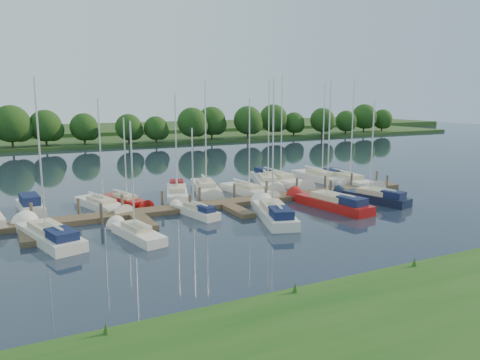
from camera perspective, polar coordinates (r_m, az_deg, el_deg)
name	(u,v)px	position (r m, az deg, el deg)	size (l,w,h in m)	color
ground	(268,228)	(34.81, 3.47, -5.88)	(260.00, 260.00, 0.00)	#182131
near_bank	(451,314)	(23.19, 24.38, -14.63)	(90.00, 10.00, 0.50)	#194A15
dock	(227,205)	(41.03, -1.65, -3.09)	(40.00, 6.00, 0.40)	#4D3D2B
mooring_pilings	(221,198)	(41.94, -2.30, -2.24)	(38.24, 2.84, 2.00)	#473D33
far_shore	(94,140)	(105.67, -17.40, 4.68)	(180.00, 30.00, 0.60)	#274119
distant_hill	(77,131)	(130.30, -19.23, 5.72)	(220.00, 40.00, 1.40)	#315525
treeline	(106,126)	(92.81, -16.07, 6.34)	(144.17, 9.67, 8.07)	#38281C
motorboat	(31,207)	(43.32, -24.17, -3.06)	(2.18, 6.00, 1.77)	silver
sailboat_n_2	(102,206)	(42.24, -16.46, -3.03)	(3.60, 7.76, 9.78)	silver
sailboat_n_3	(126,201)	(43.37, -13.77, -2.56)	(3.24, 6.25, 8.11)	#980F0E
sailboat_n_4	(177,194)	(45.39, -7.67, -1.71)	(3.86, 7.99, 10.28)	silver
sailboat_n_5	(206,190)	(47.55, -4.17, -1.17)	(3.94, 9.10, 11.47)	silver
sailboat_n_6	(248,192)	(46.34, 0.95, -1.45)	(2.80, 7.78, 9.86)	silver
sailboat_n_7	(268,184)	(50.60, 3.39, -0.46)	(4.89, 9.31, 11.93)	silver
sailboat_n_8	(278,180)	(52.50, 4.69, -0.03)	(2.74, 9.79, 12.39)	silver
sailboat_n_9	(320,178)	(54.53, 9.78, 0.18)	(2.51, 9.05, 11.54)	silver
sailboat_n_10	(347,181)	(53.25, 12.97, -0.11)	(2.68, 9.46, 11.96)	silver
sailboat_s_0	(48,236)	(34.31, -22.34, -6.32)	(4.00, 8.91, 11.26)	silver
sailboat_s_1	(136,234)	(33.15, -12.53, -6.45)	(2.63, 6.51, 8.36)	silver
sailboat_s_2	(196,212)	(38.42, -5.42, -3.88)	(2.39, 5.76, 7.46)	silver
sailboat_s_3	(274,214)	(37.40, 4.11, -4.20)	(4.32, 8.99, 11.53)	silver
sailboat_s_4	(331,204)	(41.52, 11.01, -2.91)	(3.16, 9.01, 11.49)	#980F0E
sailboat_s_5	(374,198)	(44.77, 16.00, -2.17)	(3.32, 7.50, 9.71)	black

